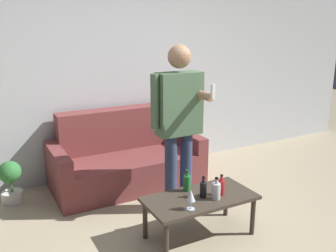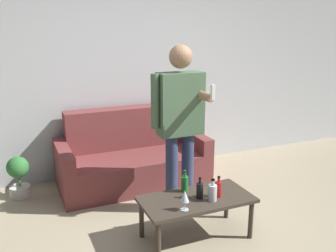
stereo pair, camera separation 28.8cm
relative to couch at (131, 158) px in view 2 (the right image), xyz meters
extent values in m
cube|color=silver|center=(0.14, 0.45, 1.04)|extent=(8.00, 0.06, 2.70)
cube|color=brown|center=(0.00, -0.19, -0.12)|extent=(1.47, 0.62, 0.38)
cube|color=brown|center=(0.00, 0.24, 0.14)|extent=(1.47, 0.24, 0.89)
cube|color=brown|center=(-0.81, -0.07, -0.02)|extent=(0.14, 0.87, 0.57)
cube|color=brown|center=(0.81, -0.07, -0.02)|extent=(0.14, 0.87, 0.57)
cube|color=#3D3328|center=(0.15, -1.44, 0.07)|extent=(1.00, 0.51, 0.03)
cylinder|color=#3D3328|center=(-0.30, -1.65, -0.13)|extent=(0.04, 0.04, 0.36)
cylinder|color=#3D3328|center=(0.60, -1.65, -0.13)|extent=(0.04, 0.04, 0.36)
cylinder|color=#3D3328|center=(-0.30, -1.24, -0.13)|extent=(0.04, 0.04, 0.36)
cylinder|color=#3D3328|center=(0.60, -1.24, -0.13)|extent=(0.04, 0.04, 0.36)
cylinder|color=silver|center=(0.25, -1.55, 0.16)|extent=(0.08, 0.08, 0.14)
cylinder|color=silver|center=(0.25, -1.55, 0.26)|extent=(0.03, 0.03, 0.06)
cylinder|color=black|center=(0.25, -1.55, 0.28)|extent=(0.03, 0.03, 0.01)
cylinder|color=black|center=(0.17, -1.46, 0.16)|extent=(0.06, 0.06, 0.14)
cylinder|color=black|center=(0.17, -1.46, 0.25)|extent=(0.02, 0.02, 0.05)
cylinder|color=black|center=(0.17, -1.46, 0.27)|extent=(0.03, 0.03, 0.01)
cylinder|color=#B21E1E|center=(0.34, -1.50, 0.16)|extent=(0.06, 0.06, 0.14)
cylinder|color=#B21E1E|center=(0.34, -1.50, 0.25)|extent=(0.02, 0.02, 0.05)
cylinder|color=black|center=(0.34, -1.50, 0.27)|extent=(0.03, 0.03, 0.01)
cylinder|color=#23752D|center=(0.11, -1.28, 0.16)|extent=(0.07, 0.07, 0.15)
cylinder|color=#23752D|center=(0.11, -1.28, 0.26)|extent=(0.03, 0.03, 0.06)
cylinder|color=black|center=(0.11, -1.28, 0.29)|extent=(0.03, 0.03, 0.01)
cylinder|color=silver|center=(-0.05, -1.60, 0.09)|extent=(0.07, 0.07, 0.01)
cylinder|color=silver|center=(-0.05, -1.60, 0.13)|extent=(0.01, 0.01, 0.07)
cone|color=silver|center=(-0.05, -1.60, 0.21)|extent=(0.08, 0.08, 0.10)
cylinder|color=navy|center=(0.15, -0.89, 0.11)|extent=(0.13, 0.13, 0.83)
cylinder|color=navy|center=(0.33, -0.89, 0.11)|extent=(0.13, 0.13, 0.83)
cube|color=#4C6B4C|center=(0.24, -0.89, 0.83)|extent=(0.45, 0.20, 0.62)
sphere|color=#9E7556|center=(0.24, -0.89, 1.29)|extent=(0.23, 0.23, 0.23)
cylinder|color=#4C6B4C|center=(-0.02, -0.89, 0.88)|extent=(0.08, 0.08, 0.53)
cylinder|color=#9E7556|center=(0.42, -1.03, 0.92)|extent=(0.08, 0.28, 0.08)
cube|color=white|center=(0.42, -1.21, 0.98)|extent=(0.03, 0.03, 0.14)
cylinder|color=silver|center=(-1.29, 0.10, -0.25)|extent=(0.23, 0.23, 0.12)
cylinder|color=#476B38|center=(-1.29, 0.10, -0.11)|extent=(0.03, 0.03, 0.15)
sphere|color=#337A38|center=(-1.29, 0.10, 0.05)|extent=(0.24, 0.24, 0.24)
camera|label=1|loc=(-1.55, -4.02, 1.58)|focal=40.00mm
camera|label=2|loc=(-1.29, -4.14, 1.58)|focal=40.00mm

